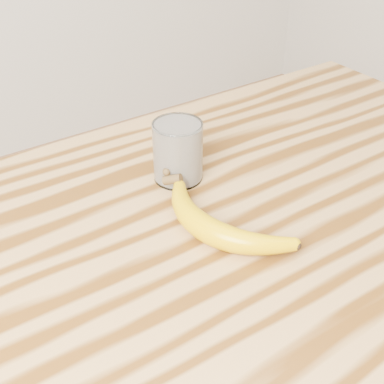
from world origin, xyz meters
TOP-DOWN VIEW (x-y plane):
  - table at (0.00, 0.00)m, footprint 1.20×0.80m
  - smoothie_glass at (-0.05, 0.15)m, footprint 0.09×0.09m
  - banana at (-0.11, -0.02)m, footprint 0.20×0.36m

SIDE VIEW (x-z plane):
  - table at x=0.00m, z-range 0.32..1.22m
  - banana at x=-0.11m, z-range 0.90..0.94m
  - smoothie_glass at x=-0.05m, z-range 0.90..1.01m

